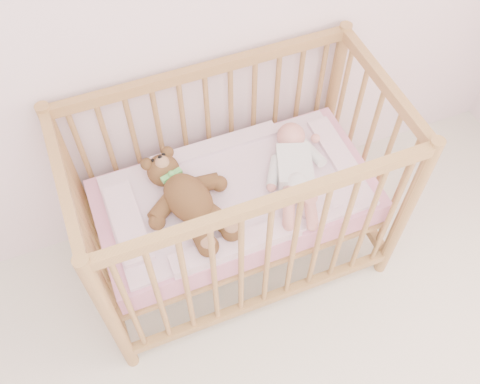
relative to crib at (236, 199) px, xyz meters
name	(u,v)px	position (x,y,z in m)	size (l,w,h in m)	color
crib	(236,199)	(0.00, 0.00, 0.00)	(1.36, 0.76, 1.00)	tan
mattress	(236,201)	(0.00, 0.00, -0.01)	(1.22, 0.62, 0.13)	pink
blanket	(236,191)	(0.00, 0.00, 0.06)	(1.10, 0.58, 0.06)	#F8ABCB
baby	(295,166)	(0.27, -0.02, 0.14)	(0.28, 0.57, 0.14)	white
teddy_bear	(188,199)	(-0.22, -0.02, 0.15)	(0.40, 0.56, 0.16)	brown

